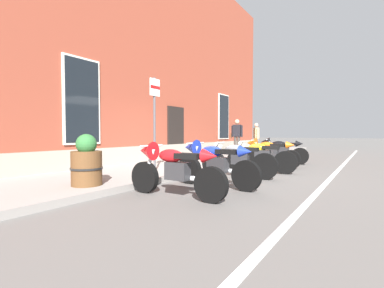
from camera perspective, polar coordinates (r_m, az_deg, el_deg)
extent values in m
plane|color=#565451|center=(8.49, 3.91, -5.68)|extent=(140.00, 140.00, 0.00)
cube|color=gray|center=(9.31, -4.30, -4.56)|extent=(28.86, 3.04, 0.14)
cube|color=silver|center=(7.49, 25.98, -6.92)|extent=(28.86, 0.12, 0.01)
cube|color=brown|center=(13.63, -23.34, 16.54)|extent=(22.86, 7.66, 9.17)
cube|color=gray|center=(10.25, -10.90, -2.40)|extent=(22.86, 0.10, 0.70)
cube|color=silver|center=(8.78, -21.61, 8.17)|extent=(1.22, 0.06, 2.52)
cube|color=black|center=(8.76, -21.49, 8.19)|extent=(1.10, 0.03, 2.40)
cube|color=black|center=(11.97, -3.34, 2.13)|extent=(1.10, 0.08, 2.30)
cube|color=silver|center=(15.92, 6.48, 5.55)|extent=(1.22, 0.06, 2.52)
cube|color=black|center=(15.90, 6.58, 5.55)|extent=(1.10, 0.03, 2.40)
cylinder|color=black|center=(5.55, -9.62, -6.71)|extent=(0.12, 0.61, 0.61)
cylinder|color=black|center=(4.69, 3.90, -8.33)|extent=(0.12, 0.61, 0.61)
cylinder|color=silver|center=(5.45, -8.86, -4.22)|extent=(0.07, 0.31, 0.63)
cube|color=#28282B|center=(5.03, -2.99, -5.54)|extent=(0.22, 0.44, 0.32)
ellipsoid|color=red|center=(5.09, -4.36, -2.40)|extent=(0.26, 0.52, 0.24)
cube|color=black|center=(4.87, -0.80, -2.49)|extent=(0.22, 0.48, 0.10)
cylinder|color=silver|center=(5.37, -8.25, -0.36)|extent=(0.62, 0.04, 0.04)
cylinder|color=silver|center=(4.98, 0.65, -7.13)|extent=(0.09, 0.45, 0.09)
cone|color=red|center=(5.46, -9.26, -1.38)|extent=(0.36, 0.34, 0.36)
cone|color=red|center=(4.64, 3.70, -2.48)|extent=(0.24, 0.26, 0.24)
cylinder|color=black|center=(6.44, -0.59, -5.37)|extent=(0.16, 0.64, 0.63)
cylinder|color=black|center=(5.69, 11.08, -6.41)|extent=(0.16, 0.64, 0.63)
cylinder|color=silver|center=(6.35, 0.13, -3.18)|extent=(0.09, 0.31, 0.63)
cube|color=#28282B|center=(5.99, 5.29, -4.22)|extent=(0.25, 0.45, 0.32)
ellipsoid|color=#192D9E|center=(6.04, 4.09, -1.53)|extent=(0.29, 0.54, 0.24)
cube|color=black|center=(5.84, 7.22, -1.57)|extent=(0.25, 0.49, 0.10)
cylinder|color=silver|center=(6.28, 0.71, 0.17)|extent=(0.62, 0.08, 0.04)
cylinder|color=silver|center=(5.95, 8.36, -5.52)|extent=(0.12, 0.46, 0.09)
cone|color=#192D9E|center=(6.36, -0.23, -0.71)|extent=(0.38, 0.36, 0.36)
cone|color=#192D9E|center=(5.65, 10.93, -1.52)|extent=(0.26, 0.28, 0.24)
cylinder|color=black|center=(7.64, 4.54, -4.03)|extent=(0.19, 0.68, 0.67)
cylinder|color=black|center=(7.22, 14.64, -4.45)|extent=(0.19, 0.68, 0.67)
cylinder|color=silver|center=(7.58, 5.25, -2.34)|extent=(0.10, 0.30, 0.59)
cube|color=#28282B|center=(7.37, 9.83, -2.88)|extent=(0.26, 0.46, 0.32)
ellipsoid|color=slate|center=(7.40, 8.73, -1.07)|extent=(0.31, 0.54, 0.24)
cube|color=black|center=(7.28, 11.56, -1.06)|extent=(0.27, 0.50, 0.10)
cylinder|color=silver|center=(7.53, 5.82, 0.30)|extent=(0.62, 0.10, 0.04)
cylinder|color=silver|center=(7.41, 12.32, -3.88)|extent=(0.13, 0.46, 0.09)
sphere|color=silver|center=(7.56, 5.25, -0.23)|extent=(0.18, 0.18, 0.18)
cylinder|color=black|center=(8.65, 9.34, -3.36)|extent=(0.21, 0.67, 0.66)
cylinder|color=black|center=(8.38, 18.58, -3.62)|extent=(0.21, 0.67, 0.66)
cylinder|color=silver|center=(8.60, 9.99, -1.86)|extent=(0.11, 0.30, 0.59)
cube|color=#28282B|center=(8.46, 14.23, -2.30)|extent=(0.28, 0.47, 0.32)
ellipsoid|color=gold|center=(8.47, 13.25, -0.73)|extent=(0.33, 0.55, 0.24)
cube|color=black|center=(8.40, 15.78, -0.71)|extent=(0.28, 0.51, 0.10)
cylinder|color=silver|center=(8.56, 10.52, 0.46)|extent=(0.62, 0.12, 0.04)
cylinder|color=silver|center=(8.54, 16.35, -3.15)|extent=(0.15, 0.46, 0.09)
sphere|color=silver|center=(8.59, 10.00, 0.00)|extent=(0.18, 0.18, 0.18)
cylinder|color=black|center=(10.11, 11.78, -2.69)|extent=(0.14, 0.62, 0.62)
cylinder|color=black|center=(9.65, 19.60, -3.00)|extent=(0.14, 0.62, 0.62)
cylinder|color=silver|center=(10.06, 12.32, -1.31)|extent=(0.08, 0.31, 0.62)
cube|color=#28282B|center=(9.83, 15.88, -1.81)|extent=(0.23, 0.45, 0.32)
ellipsoid|color=orange|center=(9.86, 15.08, -0.26)|extent=(0.28, 0.53, 0.24)
cube|color=black|center=(9.74, 17.18, -0.25)|extent=(0.23, 0.49, 0.10)
cylinder|color=silver|center=(10.01, 12.76, 0.77)|extent=(0.62, 0.06, 0.04)
cylinder|color=silver|center=(9.86, 17.75, -2.58)|extent=(0.10, 0.45, 0.09)
cone|color=orange|center=(10.06, 12.07, 0.21)|extent=(0.37, 0.35, 0.36)
cone|color=orange|center=(9.62, 19.52, -0.19)|extent=(0.25, 0.27, 0.24)
cylinder|color=black|center=(11.40, 14.46, -2.15)|extent=(0.16, 0.63, 0.63)
cylinder|color=black|center=(11.13, 21.23, -2.33)|extent=(0.16, 0.63, 0.63)
cylinder|color=silver|center=(11.36, 14.96, -0.95)|extent=(0.09, 0.31, 0.61)
cube|color=#28282B|center=(11.22, 18.07, -1.34)|extent=(0.25, 0.45, 0.32)
ellipsoid|color=black|center=(11.24, 17.33, -0.02)|extent=(0.29, 0.54, 0.24)
cube|color=black|center=(11.17, 19.24, -0.01)|extent=(0.25, 0.49, 0.10)
cylinder|color=silver|center=(11.33, 15.37, 0.87)|extent=(0.62, 0.08, 0.04)
cylinder|color=silver|center=(11.30, 19.67, -1.99)|extent=(0.12, 0.45, 0.09)
cone|color=black|center=(11.36, 14.73, 0.38)|extent=(0.38, 0.36, 0.36)
cone|color=black|center=(11.11, 21.16, 0.06)|extent=(0.26, 0.27, 0.24)
cylinder|color=#38332D|center=(14.27, 9.52, -0.24)|extent=(0.14, 0.14, 0.86)
cylinder|color=#38332D|center=(14.33, 8.84, -0.23)|extent=(0.14, 0.14, 0.86)
cube|color=black|center=(14.29, 9.20, 2.71)|extent=(0.24, 0.42, 0.61)
sphere|color=tan|center=(14.30, 9.21, 4.52)|extent=(0.23, 0.23, 0.23)
cylinder|color=black|center=(14.21, 10.16, 2.59)|extent=(0.09, 0.09, 0.58)
cylinder|color=black|center=(14.37, 8.25, 2.59)|extent=(0.09, 0.09, 0.58)
cube|color=#592D19|center=(14.37, 7.96, 1.70)|extent=(0.13, 0.09, 0.24)
cylinder|color=#2D3351|center=(14.61, 13.09, -0.39)|extent=(0.14, 0.14, 0.77)
cylinder|color=#2D3351|center=(14.78, 12.90, -0.35)|extent=(0.14, 0.14, 0.77)
cube|color=tan|center=(14.68, 13.02, 2.20)|extent=(0.44, 0.40, 0.55)
sphere|color=tan|center=(14.68, 13.03, 3.79)|extent=(0.21, 0.21, 0.21)
cylinder|color=tan|center=(14.44, 13.28, 2.09)|extent=(0.09, 0.09, 0.52)
cylinder|color=tan|center=(14.92, 12.75, 2.10)|extent=(0.09, 0.09, 0.52)
cylinder|color=#4C4C51|center=(7.29, -7.69, 3.78)|extent=(0.06, 0.06, 2.46)
cube|color=white|center=(7.37, -7.61, 11.43)|extent=(0.36, 0.03, 0.44)
cube|color=red|center=(7.36, -7.52, 11.44)|extent=(0.36, 0.01, 0.08)
cylinder|color=brown|center=(5.89, -20.76, -4.67)|extent=(0.59, 0.59, 0.68)
cylinder|color=black|center=(5.89, -20.76, -4.67)|extent=(0.62, 0.62, 0.04)
sphere|color=#28602D|center=(5.85, -20.82, -0.02)|extent=(0.40, 0.40, 0.40)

